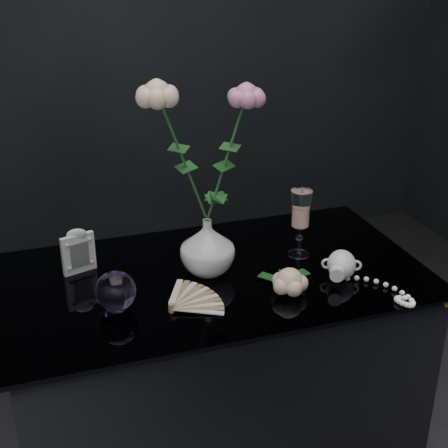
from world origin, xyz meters
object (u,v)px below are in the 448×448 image
object	(u,v)px
loose_rose	(290,281)
vase	(207,246)
pearl_jar	(342,263)
wine_glass	(300,224)
picture_frame	(78,251)
paperweight	(116,291)

from	to	relation	value
loose_rose	vase	bearing A→B (deg)	149.99
loose_rose	pearl_jar	xyz separation A→B (m)	(0.15, 0.03, 0.00)
wine_glass	picture_frame	distance (m)	0.57
picture_frame	loose_rose	xyz separation A→B (m)	(0.46, -0.26, -0.03)
pearl_jar	vase	bearing A→B (deg)	-176.86
picture_frame	loose_rose	distance (m)	0.53
vase	loose_rose	distance (m)	0.22
vase	pearl_jar	xyz separation A→B (m)	(0.31, -0.13, -0.03)
vase	pearl_jar	bearing A→B (deg)	-22.30
picture_frame	paperweight	distance (m)	0.21
loose_rose	pearl_jar	size ratio (longest dim) A/B	0.75
paperweight	vase	bearing A→B (deg)	22.12
vase	paperweight	size ratio (longest dim) A/B	1.56
vase	loose_rose	size ratio (longest dim) A/B	0.75
paperweight	wine_glass	bearing A→B (deg)	12.56
picture_frame	vase	bearing A→B (deg)	-36.14
wine_glass	paperweight	xyz separation A→B (m)	(-0.50, -0.11, -0.05)
picture_frame	pearl_jar	size ratio (longest dim) A/B	0.47
paperweight	loose_rose	distance (m)	0.40
picture_frame	paperweight	world-z (taller)	picture_frame
pearl_jar	picture_frame	bearing A→B (deg)	-175.01
vase	loose_rose	xyz separation A→B (m)	(0.15, -0.16, -0.04)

